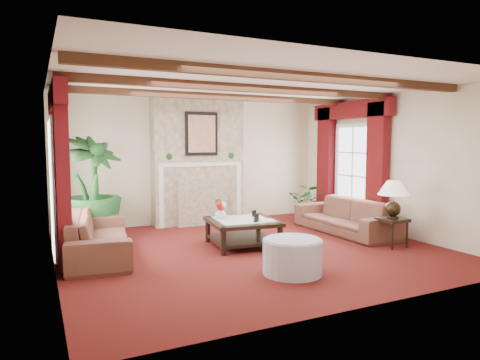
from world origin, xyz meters
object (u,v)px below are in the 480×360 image
sofa_left (99,228)px  coffee_table (242,233)px  sofa_right (345,211)px  side_table (392,232)px  potted_palm (93,210)px  ottoman (292,257)px

sofa_left → coffee_table: 2.35m
coffee_table → sofa_right: bearing=9.0°
sofa_left → coffee_table: bearing=-92.2°
side_table → sofa_right: bearing=89.7°
sofa_right → potted_palm: 4.80m
coffee_table → side_table: 2.55m
potted_palm → side_table: 5.35m
sofa_right → potted_palm: potted_palm is taller
potted_palm → coffee_table: size_ratio=1.95×
sofa_left → ottoman: 3.06m
coffee_table → side_table: bearing=-19.9°
coffee_table → side_table: side_table is taller
ottoman → side_table: bearing=12.9°
sofa_left → potted_palm: (0.07, 1.33, 0.09)m
coffee_table → side_table: size_ratio=2.26×
potted_palm → coffee_table: (2.23, -1.72, -0.30)m
sofa_right → coffee_table: bearing=-88.5°
sofa_right → ottoman: size_ratio=2.80×
ottoman → coffee_table: bearing=87.7°
sofa_left → side_table: size_ratio=4.73×
ottoman → sofa_left: bearing=137.2°
potted_palm → ottoman: size_ratio=2.71×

